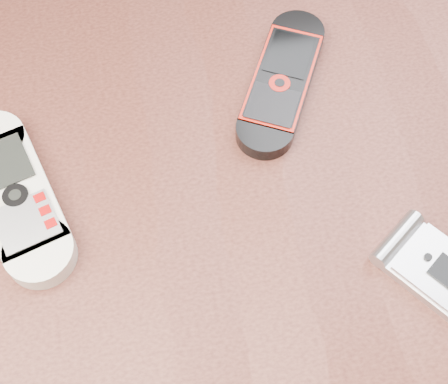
{
  "coord_description": "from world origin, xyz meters",
  "views": [
    {
      "loc": [
        -0.03,
        -0.23,
        1.19
      ],
      "look_at": [
        0.01,
        0.0,
        0.76
      ],
      "focal_mm": 50.0,
      "sensor_mm": 36.0,
      "label": 1
    }
  ],
  "objects_px": {
    "nokia_black_red": "(282,80)",
    "motorola_razr": "(447,277)",
    "table": "(219,250)",
    "nokia_white": "(16,195)"
  },
  "relations": [
    {
      "from": "table",
      "to": "nokia_black_red",
      "type": "xyz_separation_m",
      "value": [
        0.07,
        0.1,
        0.11
      ]
    },
    {
      "from": "nokia_black_red",
      "to": "motorola_razr",
      "type": "bearing_deg",
      "value": -40.6
    },
    {
      "from": "nokia_black_red",
      "to": "motorola_razr",
      "type": "xyz_separation_m",
      "value": [
        0.08,
        -0.2,
        -0.0
      ]
    },
    {
      "from": "table",
      "to": "motorola_razr",
      "type": "relative_size",
      "value": 12.03
    },
    {
      "from": "nokia_black_red",
      "to": "table",
      "type": "bearing_deg",
      "value": -98.87
    },
    {
      "from": "table",
      "to": "motorola_razr",
      "type": "xyz_separation_m",
      "value": [
        0.16,
        -0.1,
        0.11
      ]
    },
    {
      "from": "nokia_white",
      "to": "nokia_black_red",
      "type": "distance_m",
      "value": 0.24
    },
    {
      "from": "nokia_white",
      "to": "table",
      "type": "bearing_deg",
      "value": -27.2
    },
    {
      "from": "nokia_white",
      "to": "motorola_razr",
      "type": "height_order",
      "value": "nokia_white"
    },
    {
      "from": "table",
      "to": "nokia_black_red",
      "type": "relative_size",
      "value": 7.48
    }
  ]
}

